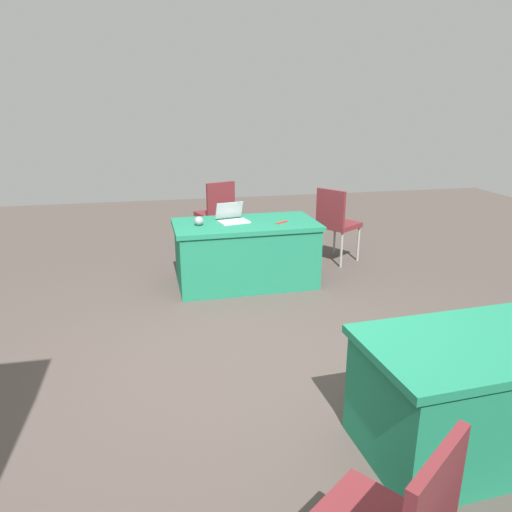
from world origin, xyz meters
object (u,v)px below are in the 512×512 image
Objects in this scene: yarn_ball at (199,221)px; table_foreground at (246,253)px; chair_near_front at (217,210)px; laptop_silver at (233,218)px; scissors_red at (282,222)px; chair_tucked_right at (336,220)px; table_mid_left at (506,389)px.

table_foreground is at bearing -176.22° from yarn_ball.
chair_near_front is at bearing -84.26° from table_foreground.
laptop_silver is (-0.00, 1.33, 0.20)m from chair_near_front.
chair_tucked_right is at bearing 177.45° from scissors_red.
chair_near_front reaches higher than scissors_red.
scissors_red is (-0.53, 0.17, -0.04)m from laptop_silver.
table_mid_left is 18.48× the size of yarn_ball.
chair_near_front is at bearing -104.95° from yarn_ball.
table_foreground is 0.66m from yarn_ball.
table_mid_left is 1.89× the size of chair_near_front.
chair_tucked_right is 1.89m from yarn_ball.
table_foreground is 4.34× the size of laptop_silver.
scissors_red is (0.61, -2.89, 0.36)m from table_mid_left.
table_foreground is 0.88× the size of table_mid_left.
table_mid_left is at bearing 108.53° from table_foreground.
yarn_ball is (1.79, 0.55, 0.21)m from chair_tucked_right.
chair_near_front is 1.01× the size of chair_tucked_right.
yarn_ball is at bearing 3.78° from table_foreground.
chair_tucked_right reaches higher than table_foreground.
chair_near_front is at bearing -102.18° from laptop_silver.
scissors_red is (0.88, 0.62, 0.16)m from chair_tucked_right.
yarn_ball is at bearing -62.73° from table_mid_left.
table_mid_left is at bearing -95.45° from chair_near_front.
scissors_red is at bearing 149.91° from laptop_silver.
chair_near_front reaches higher than table_mid_left.
yarn_ball is 0.55× the size of scissors_red.
laptop_silver reaches higher than table_mid_left.
scissors_red is at bearing -78.05° from table_mid_left.
scissors_red is at bearing -90.50° from chair_near_front.
table_mid_left is 4.95× the size of laptop_silver.
scissors_red is at bearing -88.15° from chair_tucked_right.
chair_tucked_right reaches higher than laptop_silver.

